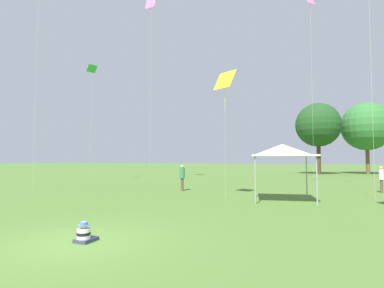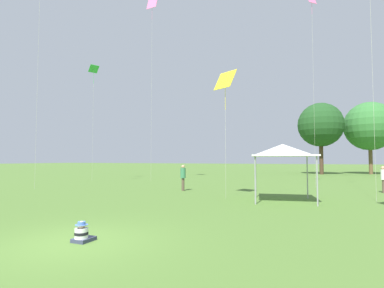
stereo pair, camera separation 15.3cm
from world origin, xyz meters
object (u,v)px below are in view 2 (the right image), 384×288
Objects in this scene: canopy_tent at (283,150)px; distant_tree_1 at (321,125)px; person_standing_2 at (183,175)px; kite_7 at (312,12)px; kite_8 at (225,82)px; seated_toddler at (82,234)px; person_standing_1 at (383,177)px; kite_4 at (152,10)px; kite_1 at (94,73)px; distant_tree_0 at (370,126)px.

distant_tree_1 is at bearing 86.15° from canopy_tent.
person_standing_2 is at bearing -107.55° from distant_tree_1.
kite_7 is 12.72m from kite_8.
seated_toddler is 0.15× the size of canopy_tent.
person_standing_1 is 0.09× the size of kite_4.
kite_8 is (17.05, -8.48, -4.75)m from kite_1.
distant_tree_1 is (-3.51, 25.42, 6.29)m from person_standing_1.
distant_tree_1 is at bearing 88.63° from kite_7.
person_standing_2 is at bearing -116.30° from distant_tree_0.
canopy_tent reaches higher than seated_toddler.
kite_7 is (21.67, 0.71, 2.73)m from kite_1.
distant_tree_0 is (16.08, 32.54, 6.14)m from person_standing_2.
kite_1 is 1.14× the size of distant_tree_1.
canopy_tent is at bearing -99.17° from kite_7.
person_standing_1 is 0.11× the size of kite_7.
seated_toddler is 0.04× the size of kite_7.
kite_4 is 1.79× the size of distant_tree_0.
canopy_tent is 0.34× the size of distant_tree_0.
kite_8 reaches higher than person_standing_2.
person_standing_1 is 8.81m from canopy_tent.
person_standing_2 is at bearing 3.20° from kite_4.
distant_tree_1 reaches higher than person_standing_2.
distant_tree_0 reaches higher than person_standing_2.
kite_8 is (-4.62, -9.19, -7.49)m from kite_7.
distant_tree_1 is (-6.83, -3.30, 0.15)m from distant_tree_0.
kite_8 is at bearing 6.73° from kite_4.
kite_7 is (8.60, 6.31, 13.08)m from person_standing_2.
distant_tree_0 reaches higher than person_standing_1.
seated_toddler is at bearing 57.00° from person_standing_2.
kite_7 reaches higher than distant_tree_1.
kite_4 is (5.79, 2.25, 6.84)m from kite_1.
canopy_tent is 5.07m from kite_8.
person_standing_2 is 7.45m from kite_8.
kite_4 is at bearing -93.05° from person_standing_2.
kite_1 is 1.12× the size of distant_tree_0.
person_standing_2 is 0.09× the size of kite_4.
distant_tree_0 is at bearing 75.72° from canopy_tent.
kite_4 is at bearing 174.73° from kite_7.
kite_4 is 29.15m from distant_tree_1.
canopy_tent is 23.71m from kite_4.
seated_toddler is 26.98m from kite_1.
kite_7 reaches higher than person_standing_1.
kite_8 is 0.69× the size of distant_tree_1.
kite_1 reaches higher than person_standing_1.
seated_toddler is 13.33m from person_standing_2.
canopy_tent is at bearing 139.38° from kite_1.
seated_toddler is 0.31× the size of person_standing_1.
canopy_tent is at bearing 112.96° from person_standing_2.
kite_1 is 19.63m from kite_8.
kite_4 is (-20.03, 4.03, 17.19)m from person_standing_1.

